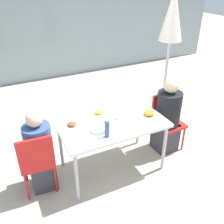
{
  "coord_description": "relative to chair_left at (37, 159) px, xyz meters",
  "views": [
    {
      "loc": [
        -1.19,
        -2.44,
        2.46
      ],
      "look_at": [
        0.0,
        0.0,
        0.91
      ],
      "focal_mm": 40.0,
      "sensor_mm": 36.0,
      "label": 1
    }
  ],
  "objects": [
    {
      "name": "ground_plane",
      "position": [
        0.99,
        -0.0,
        -0.51
      ],
      "size": [
        24.0,
        24.0,
        0.0
      ],
      "primitive_type": "plane",
      "color": "#B2A893"
    },
    {
      "name": "building_facade",
      "position": [
        0.99,
        3.84,
        0.99
      ],
      "size": [
        10.0,
        0.2,
        3.0
      ],
      "color": "#89999E",
      "rests_on": "ground"
    },
    {
      "name": "dining_table",
      "position": [
        0.99,
        -0.0,
        0.19
      ],
      "size": [
        1.36,
        0.79,
        0.76
      ],
      "color": "white",
      "rests_on": "ground"
    },
    {
      "name": "chair_left",
      "position": [
        0.0,
        0.0,
        0.0
      ],
      "size": [
        0.43,
        0.43,
        0.87
      ],
      "rotation": [
        0.0,
        0.0,
        -0.08
      ],
      "color": "red",
      "rests_on": "ground"
    },
    {
      "name": "person_left",
      "position": [
        0.06,
        0.08,
        0.01
      ],
      "size": [
        0.33,
        0.33,
        1.11
      ],
      "rotation": [
        0.0,
        0.0,
        -0.08
      ],
      "color": "#383842",
      "rests_on": "ground"
    },
    {
      "name": "chair_right",
      "position": [
        1.97,
        0.12,
        0.0
      ],
      "size": [
        0.42,
        0.42,
        0.87
      ],
      "rotation": [
        0.0,
        0.0,
        -3.1
      ],
      "color": "red",
      "rests_on": "ground"
    },
    {
      "name": "person_right",
      "position": [
        1.92,
        0.04,
        0.04
      ],
      "size": [
        0.36,
        0.36,
        1.18
      ],
      "rotation": [
        0.0,
        0.0,
        -3.1
      ],
      "color": "#383842",
      "rests_on": "ground"
    },
    {
      "name": "closed_umbrella",
      "position": [
        2.35,
        0.72,
        1.24
      ],
      "size": [
        0.37,
        0.37,
        2.26
      ],
      "color": "#333333",
      "rests_on": "ground"
    },
    {
      "name": "plate_0",
      "position": [
        0.49,
        0.12,
        0.27
      ],
      "size": [
        0.2,
        0.2,
        0.06
      ],
      "color": "white",
      "rests_on": "dining_table"
    },
    {
      "name": "plate_1",
      "position": [
        0.92,
        0.25,
        0.27
      ],
      "size": [
        0.21,
        0.21,
        0.06
      ],
      "color": "white",
      "rests_on": "dining_table"
    },
    {
      "name": "plate_2",
      "position": [
        1.5,
        -0.08,
        0.28
      ],
      "size": [
        0.27,
        0.27,
        0.07
      ],
      "color": "white",
      "rests_on": "dining_table"
    },
    {
      "name": "bottle",
      "position": [
        0.8,
        -0.26,
        0.36
      ],
      "size": [
        0.06,
        0.06,
        0.23
      ],
      "color": "#334C8E",
      "rests_on": "dining_table"
    },
    {
      "name": "drinking_cup",
      "position": [
        1.11,
        0.04,
        0.29
      ],
      "size": [
        0.07,
        0.07,
        0.09
      ],
      "color": "white",
      "rests_on": "dining_table"
    },
    {
      "name": "salad_bowl",
      "position": [
        0.76,
        -0.11,
        0.27
      ],
      "size": [
        0.2,
        0.2,
        0.05
      ],
      "color": "white",
      "rests_on": "dining_table"
    }
  ]
}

